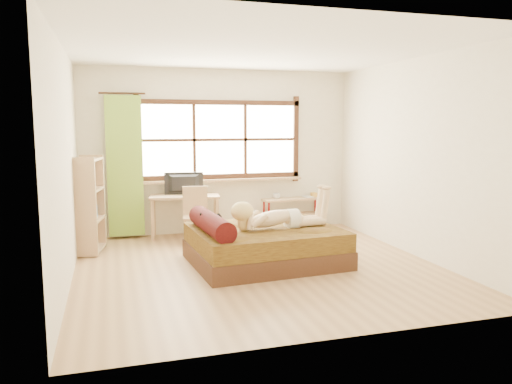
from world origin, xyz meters
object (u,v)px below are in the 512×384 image
object	(u,v)px
chair	(195,212)
desk	(185,201)
kitten	(209,221)
woman	(278,207)
pipe_shelf	(293,206)
bed	(262,244)
bookshelf	(89,204)

from	to	relation	value
chair	desk	bearing A→B (deg)	114.61
kitten	woman	bearing A→B (deg)	-14.33
kitten	pipe_shelf	xyz separation A→B (m)	(1.83, 1.82, -0.18)
bed	pipe_shelf	world-z (taller)	bed
woman	pipe_shelf	size ratio (longest dim) A/B	1.18
bed	woman	distance (m)	0.53
woman	pipe_shelf	world-z (taller)	woman
woman	chair	world-z (taller)	woman
bookshelf	chair	bearing A→B (deg)	18.69
bookshelf	bed	bearing A→B (deg)	-18.41
bed	bookshelf	bearing A→B (deg)	146.13
woman	desk	world-z (taller)	woman
bed	woman	xyz separation A→B (m)	(0.20, -0.05, 0.49)
woman	desk	xyz separation A→B (m)	(-0.94, 1.85, -0.15)
bed	chair	world-z (taller)	chair
chair	pipe_shelf	distance (m)	1.86
desk	bookshelf	distance (m)	1.55
desk	chair	bearing A→B (deg)	-65.39
pipe_shelf	desk	bearing A→B (deg)	178.39
kitten	pipe_shelf	bearing A→B (deg)	40.29
desk	woman	bearing A→B (deg)	-55.08
bed	bookshelf	distance (m)	2.53
chair	kitten	bearing A→B (deg)	-83.79
kitten	desk	world-z (taller)	kitten
pipe_shelf	bookshelf	xyz separation A→B (m)	(-3.33, -0.70, 0.29)
bookshelf	woman	bearing A→B (deg)	-17.22
woman	bookshelf	bearing A→B (deg)	147.32
bookshelf	pipe_shelf	bearing A→B (deg)	22.84
desk	bed	bearing A→B (deg)	-59.61
bed	chair	xyz separation A→B (m)	(-0.63, 1.43, 0.22)
bed	desk	size ratio (longest dim) A/B	1.72
chair	bookshelf	world-z (taller)	bookshelf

